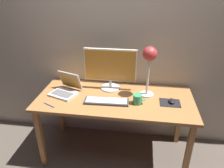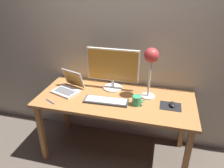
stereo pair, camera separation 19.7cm
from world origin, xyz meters
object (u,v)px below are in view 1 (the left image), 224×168
(desk_lamp, at_px, (149,59))
(pen, at_px, (49,105))
(mouse, at_px, (172,101))
(keyboard_main, at_px, (106,101))
(monitor, at_px, (110,67))
(laptop, at_px, (67,87))
(coffee_mug, at_px, (138,99))

(desk_lamp, bearing_deg, pen, -159.68)
(mouse, bearing_deg, desk_lamp, 153.48)
(mouse, xyz_separation_m, pen, (-1.18, -0.22, -0.02))
(keyboard_main, distance_m, mouse, 0.64)
(monitor, distance_m, desk_lamp, 0.43)
(monitor, relative_size, pen, 4.00)
(keyboard_main, relative_size, mouse, 4.64)
(laptop, bearing_deg, monitor, 19.01)
(laptop, relative_size, pen, 2.44)
(mouse, height_order, coffee_mug, coffee_mug)
(keyboard_main, relative_size, coffee_mug, 3.61)
(monitor, xyz_separation_m, keyboard_main, (0.01, -0.30, -0.24))
(monitor, relative_size, laptop, 1.64)
(mouse, relative_size, pen, 0.69)
(laptop, relative_size, desk_lamp, 0.65)
(laptop, distance_m, pen, 0.30)
(keyboard_main, xyz_separation_m, coffee_mug, (0.30, 0.02, 0.04))
(laptop, height_order, coffee_mug, laptop)
(coffee_mug, bearing_deg, desk_lamp, 64.37)
(pen, bearing_deg, desk_lamp, 20.32)
(keyboard_main, height_order, laptop, laptop)
(monitor, height_order, mouse, monitor)
(mouse, xyz_separation_m, coffee_mug, (-0.33, -0.06, 0.03))
(keyboard_main, distance_m, pen, 0.56)
(keyboard_main, bearing_deg, coffee_mug, 4.12)
(coffee_mug, relative_size, pen, 0.88)
(laptop, height_order, desk_lamp, desk_lamp)
(desk_lamp, distance_m, coffee_mug, 0.40)
(laptop, distance_m, mouse, 1.10)
(desk_lamp, bearing_deg, mouse, -26.52)
(mouse, height_order, pen, mouse)
(pen, bearing_deg, keyboard_main, 14.39)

